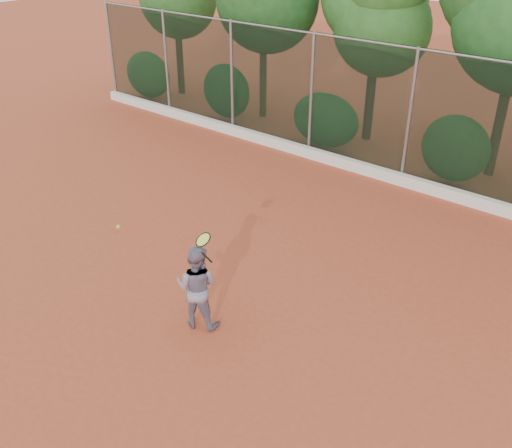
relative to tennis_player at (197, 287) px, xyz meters
The scene contains 6 objects.
ground 1.01m from the tennis_player, 97.68° to the left, with size 80.00×80.00×0.00m, color #AA4628.
concrete_curb 7.50m from the tennis_player, 90.67° to the left, with size 24.00×0.20×0.30m, color silver.
tennis_player is the anchor object (origin of this frame).
chainlink_fence 7.73m from the tennis_player, 90.66° to the left, with size 24.09×0.09×3.50m.
tennis_racket 1.14m from the tennis_player, 21.51° to the right, with size 0.35×0.33×0.57m.
tennis_ball_in_flight 1.70m from the tennis_player, 164.35° to the right, with size 0.07×0.07×0.07m.
Camera 1 is at (5.91, -6.06, 6.33)m, focal length 40.00 mm.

